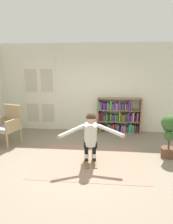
% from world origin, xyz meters
% --- Properties ---
extents(ground_plane, '(7.20, 7.20, 0.00)m').
position_xyz_m(ground_plane, '(0.00, 0.00, 0.00)').
color(ground_plane, '#7B6E5C').
extents(back_wall, '(6.00, 0.10, 2.90)m').
position_xyz_m(back_wall, '(0.00, 2.60, 1.45)').
color(back_wall, beige).
rests_on(back_wall, ground).
extents(double_door, '(1.22, 0.05, 2.45)m').
position_xyz_m(double_door, '(-1.65, 2.54, 1.23)').
color(double_door, beige).
rests_on(double_door, ground).
extents(rug, '(2.47, 1.85, 0.01)m').
position_xyz_m(rug, '(0.27, 0.27, 0.00)').
color(rug, '#8B6D5A').
rests_on(rug, ground).
extents(bookshelf, '(1.42, 0.30, 1.16)m').
position_xyz_m(bookshelf, '(1.01, 2.39, 0.53)').
color(bookshelf, '#88694A').
rests_on(bookshelf, ground).
extents(wicker_chair, '(0.76, 0.76, 1.10)m').
position_xyz_m(wicker_chair, '(-2.11, 1.11, 0.58)').
color(wicker_chair, '#9E885F').
rests_on(wicker_chair, ground).
extents(potted_plant, '(0.41, 0.43, 1.05)m').
position_xyz_m(potted_plant, '(2.11, 0.65, 0.62)').
color(potted_plant, brown).
rests_on(potted_plant, ground).
extents(skis_pair, '(0.38, 0.86, 0.07)m').
position_xyz_m(skis_pair, '(0.27, 0.30, 0.02)').
color(skis_pair, brown).
rests_on(skis_pair, rug).
extents(person_skier, '(1.40, 0.66, 1.13)m').
position_xyz_m(person_skier, '(0.29, 0.15, 0.70)').
color(person_skier, white).
rests_on(person_skier, skis_pair).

